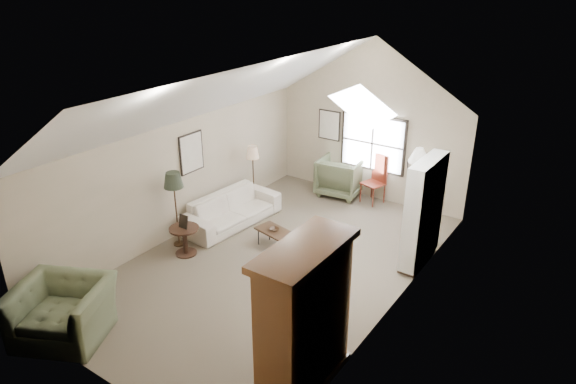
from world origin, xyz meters
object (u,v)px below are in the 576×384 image
Objects in this scene: coffee_table at (274,239)px; sofa at (232,209)px; armchair_far at (341,176)px; side_chair at (373,180)px; armoire at (304,318)px; side_table at (185,241)px; armchair_near at (63,311)px.

sofa is at bearing 166.06° from coffee_table.
sofa is at bearing 59.54° from armchair_far.
side_chair is at bearing 78.08° from coffee_table.
sofa is (-4.02, 3.22, -0.75)m from armoire.
armchair_far is (1.24, 2.88, 0.14)m from sofa.
armoire is 3.63× the size of side_table.
armchair_far is 0.92m from side_chair.
armchair_far is at bearing -163.84° from side_chair.
side_table is at bearing -137.80° from coffee_table.
coffee_table is 1.84m from side_table.
armoire is 6.73m from armchair_far.
sofa is 3.14m from armchair_far.
armchair_near is 4.31m from coffee_table.
sofa is at bearing -110.55° from side_chair.
armchair_near is at bearing 75.78° from armchair_far.
side_chair reaches higher than sofa.
side_chair is (1.82, 7.40, 0.16)m from armchair_near.
armchair_far is 1.35× the size of coffee_table.
side_table is 0.49× the size of side_chair.
side_chair reaches higher than side_table.
side_table reaches higher than coffee_table.
sofa is at bearing 93.58° from side_table.
armchair_far is at bearing 93.97° from coffee_table.
armchair_near is 7.62m from side_chair.
armchair_far reaches higher than armchair_near.
armchair_far is 4.63m from side_table.
armoire is 0.91× the size of sofa.
coffee_table is at bearing 131.90° from armoire.
armchair_near is 1.73× the size of coffee_table.
armoire reaches higher than side_table.
armoire is at bearing -22.39° from side_table.
coffee_table is at bearing 86.76° from armchair_far.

